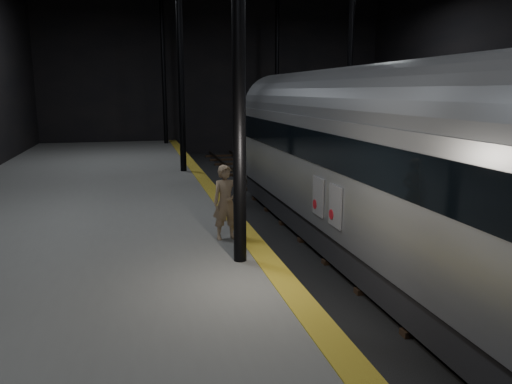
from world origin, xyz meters
name	(u,v)px	position (x,y,z in m)	size (l,w,h in m)	color
ground	(336,239)	(0.00, 0.00, 0.00)	(44.00, 44.00, 0.00)	black
platform_left	(74,240)	(-7.50, 0.00, 0.50)	(9.00, 43.80, 1.00)	#565653
tactile_strip	(230,213)	(-3.25, 0.00, 1.00)	(0.50, 43.80, 0.01)	olive
track	(336,237)	(0.00, 0.00, 0.07)	(2.40, 43.00, 0.24)	#3F3328
train	(373,158)	(0.00, -2.19, 2.76)	(2.78, 18.52, 4.95)	gray
woman	(226,202)	(-3.80, -2.43, 1.87)	(0.64, 0.42, 1.75)	#9F8161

